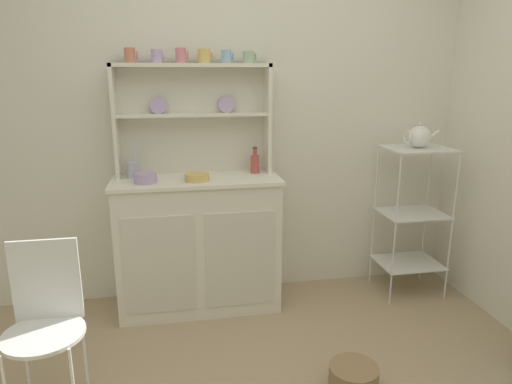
{
  "coord_description": "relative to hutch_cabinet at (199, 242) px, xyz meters",
  "views": [
    {
      "loc": [
        -0.45,
        -1.55,
        1.58
      ],
      "look_at": [
        0.04,
        1.12,
        0.87
      ],
      "focal_mm": 32.0,
      "sensor_mm": 36.0,
      "label": 1
    }
  ],
  "objects": [
    {
      "name": "cup_terracotta_0",
      "position": [
        -0.38,
        0.12,
        1.22
      ],
      "size": [
        0.08,
        0.07,
        0.09
      ],
      "color": "#C67556",
      "rests_on": "hutch_shelf_unit"
    },
    {
      "name": "porcelain_teapot",
      "position": [
        1.52,
        -0.05,
        0.69
      ],
      "size": [
        0.24,
        0.15,
        0.17
      ],
      "color": "white",
      "rests_on": "bakers_rack"
    },
    {
      "name": "bowl_mixing_large",
      "position": [
        -0.32,
        -0.07,
        0.48
      ],
      "size": [
        0.14,
        0.14,
        0.06
      ],
      "primitive_type": "cylinder",
      "color": "#B79ECC",
      "rests_on": "hutch_cabinet"
    },
    {
      "name": "wire_chair",
      "position": [
        -0.75,
        -0.92,
        0.05
      ],
      "size": [
        0.36,
        0.36,
        0.85
      ],
      "rotation": [
        0.0,
        0.0,
        0.41
      ],
      "color": "white",
      "rests_on": "ground"
    },
    {
      "name": "cup_lilac_1",
      "position": [
        -0.21,
        0.12,
        1.21
      ],
      "size": [
        0.08,
        0.07,
        0.08
      ],
      "color": "#B79ECC",
      "rests_on": "hutch_shelf_unit"
    },
    {
      "name": "jam_bottle",
      "position": [
        0.4,
        0.09,
        0.52
      ],
      "size": [
        0.06,
        0.06,
        0.18
      ],
      "color": "#B74C47",
      "rests_on": "hutch_cabinet"
    },
    {
      "name": "bowl_floral_medium",
      "position": [
        0.0,
        -0.07,
        0.47
      ],
      "size": [
        0.16,
        0.16,
        0.05
      ],
      "primitive_type": "cylinder",
      "color": "#DBB760",
      "rests_on": "hutch_cabinet"
    },
    {
      "name": "floor_basket",
      "position": [
        0.71,
        -1.04,
        -0.4
      ],
      "size": [
        0.25,
        0.25,
        0.14
      ],
      "primitive_type": "cylinder",
      "color": "#93754C",
      "rests_on": "ground"
    },
    {
      "name": "hutch_shelf_unit",
      "position": [
        0.0,
        0.16,
        0.87
      ],
      "size": [
        1.02,
        0.18,
        0.72
      ],
      "color": "silver",
      "rests_on": "hutch_cabinet"
    },
    {
      "name": "cup_sky_4",
      "position": [
        0.23,
        0.12,
        1.21
      ],
      "size": [
        0.08,
        0.06,
        0.08
      ],
      "color": "#8EB2D1",
      "rests_on": "hutch_shelf_unit"
    },
    {
      "name": "cup_gold_3",
      "position": [
        0.08,
        0.12,
        1.21
      ],
      "size": [
        0.1,
        0.08,
        0.09
      ],
      "color": "#DBB760",
      "rests_on": "hutch_shelf_unit"
    },
    {
      "name": "wall_back",
      "position": [
        0.31,
        0.26,
        0.78
      ],
      "size": [
        3.84,
        0.05,
        2.5
      ],
      "primitive_type": "cube",
      "color": "silver",
      "rests_on": "ground"
    },
    {
      "name": "utensil_jar",
      "position": [
        -0.4,
        0.08,
        0.5
      ],
      "size": [
        0.08,
        0.08,
        0.24
      ],
      "color": "#B2B7C6",
      "rests_on": "hutch_cabinet"
    },
    {
      "name": "cup_rose_2",
      "position": [
        -0.06,
        0.12,
        1.22
      ],
      "size": [
        0.08,
        0.07,
        0.09
      ],
      "color": "#D17A84",
      "rests_on": "hutch_shelf_unit"
    },
    {
      "name": "bakers_rack",
      "position": [
        1.53,
        -0.05,
        0.18
      ],
      "size": [
        0.44,
        0.36,
        1.08
      ],
      "color": "silver",
      "rests_on": "ground"
    },
    {
      "name": "cup_sage_5",
      "position": [
        0.37,
        0.12,
        1.21
      ],
      "size": [
        0.09,
        0.08,
        0.08
      ],
      "color": "#9EB78E",
      "rests_on": "hutch_shelf_unit"
    },
    {
      "name": "hutch_cabinet",
      "position": [
        0.0,
        0.0,
        0.0
      ],
      "size": [
        1.09,
        0.45,
        0.91
      ],
      "color": "silver",
      "rests_on": "ground"
    }
  ]
}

